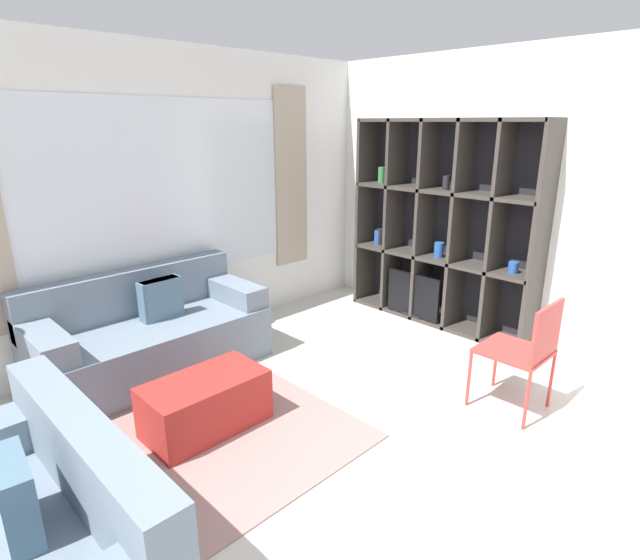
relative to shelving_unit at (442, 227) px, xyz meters
name	(u,v)px	position (x,y,z in m)	size (l,w,h in m)	color
ground_plane	(504,529)	(-2.25, -1.88, -1.01)	(16.00, 16.00, 0.00)	beige
wall_back	(163,201)	(-2.25, 1.52, 0.35)	(6.02, 0.11, 2.70)	white
wall_right	(472,194)	(0.19, -0.20, 0.34)	(0.07, 4.56, 2.70)	white
area_rug	(159,455)	(-3.25, -0.05, -1.00)	(2.43, 1.82, 0.01)	gray
shelving_unit	(442,227)	(0.00, 0.00, 0.00)	(0.37, 2.03, 2.08)	#232328
couch_main	(151,336)	(-2.72, 1.05, -0.69)	(1.86, 0.84, 0.84)	slate
couch_side	(28,555)	(-4.13, -0.68, -0.69)	(0.84, 1.54, 0.84)	slate
ottoman	(206,404)	(-2.86, 0.00, -0.82)	(0.82, 0.45, 0.38)	#A82823
folding_chair	(527,346)	(-1.10, -1.42, -0.49)	(0.44, 0.46, 0.86)	#CC3D38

